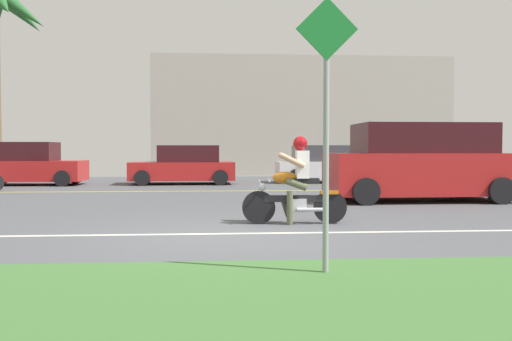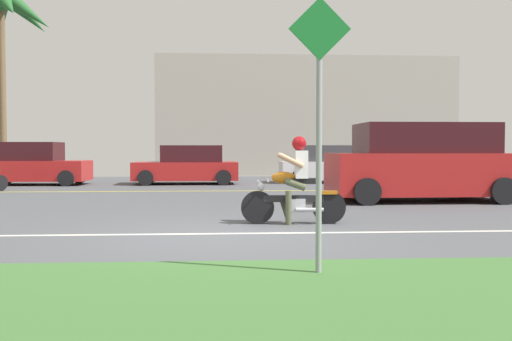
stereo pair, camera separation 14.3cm
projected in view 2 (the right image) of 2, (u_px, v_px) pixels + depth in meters
The scene contains 12 objects.
ground at pixel (225, 214), 11.37m from camera, with size 56.00×30.00×0.04m, color #4C4F54.
grass_median at pixel (232, 314), 4.29m from camera, with size 56.00×3.80×0.06m, color #3D6B33.
lane_line_near at pixel (227, 233), 8.54m from camera, with size 50.40×0.12×0.01m, color silver.
lane_line_far at pixel (224, 191), 17.22m from camera, with size 50.40×0.12×0.01m, color yellow.
motorcyclist at pixel (294, 187), 9.64m from camera, with size 1.83×0.60×1.53m.
suv_nearby at pixel (422, 163), 13.92m from camera, with size 4.72×2.26×1.94m.
parked_car_0 at pixel (33, 165), 20.15m from camera, with size 3.80×1.90×1.55m.
parked_car_1 at pixel (188, 166), 20.68m from camera, with size 3.88×2.03×1.44m.
parked_car_2 at pixel (334, 165), 21.51m from camera, with size 4.36×1.82×1.45m.
palm_tree_0 at pixel (0, 14), 23.07m from camera, with size 4.30×4.21×8.15m.
street_sign at pixel (319, 110), 5.53m from camera, with size 0.62×0.06×2.81m.
building_far at pixel (303, 117), 29.48m from camera, with size 15.19×4.00×5.97m, color #A8A399.
Camera 2 is at (-0.08, -8.35, 1.31)m, focal length 38.96 mm.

